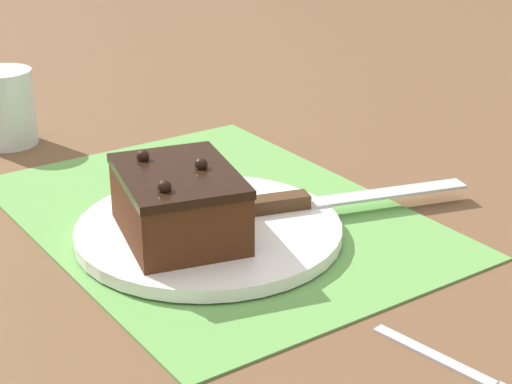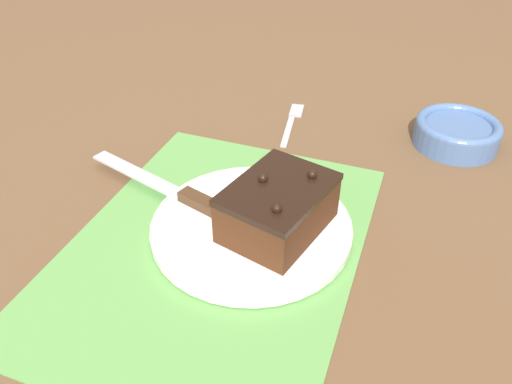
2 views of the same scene
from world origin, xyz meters
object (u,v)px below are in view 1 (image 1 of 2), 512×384
drinking_glass (5,108)px  dessert_fork (471,377)px  chocolate_cake (179,203)px  cake_plate (209,230)px  serving_knife (309,200)px

drinking_glass → dessert_fork: size_ratio=0.61×
chocolate_cake → drinking_glass: drinking_glass is taller
cake_plate → drinking_glass: 0.38m
cake_plate → dessert_fork: 0.30m
cake_plate → drinking_glass: (0.37, 0.06, 0.04)m
chocolate_cake → serving_knife: chocolate_cake is taller
cake_plate → serving_knife: serving_knife is taller
serving_knife → dessert_fork: size_ratio=1.65×
serving_knife → chocolate_cake: bearing=-79.6°
drinking_glass → chocolate_cake: bearing=-175.7°
dessert_fork → cake_plate: bearing=-92.6°
chocolate_cake → dessert_fork: 0.30m
chocolate_cake → drinking_glass: 0.37m
chocolate_cake → serving_knife: bearing=-96.2°
cake_plate → serving_knife: 0.11m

